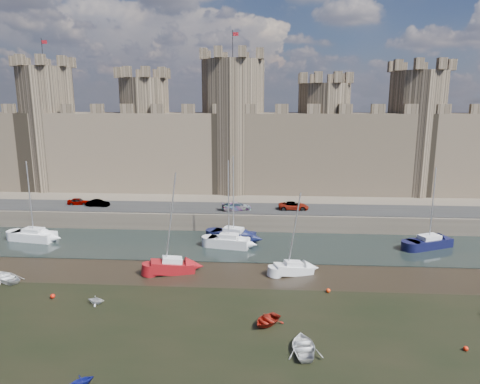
{
  "coord_description": "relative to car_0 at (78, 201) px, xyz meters",
  "views": [
    {
      "loc": [
        8.35,
        -29.02,
        18.47
      ],
      "look_at": [
        4.98,
        22.0,
        7.63
      ],
      "focal_mm": 32.0,
      "sensor_mm": 36.0,
      "label": 1
    }
  ],
  "objects": [
    {
      "name": "dinghy_2",
      "position": [
        32.64,
        -34.37,
        -2.68
      ],
      "size": [
        2.75,
        3.73,
        0.75
      ],
      "primitive_type": "imported",
      "rotation": [
        1.57,
        0.0,
        3.19
      ],
      "color": "silver",
      "rests_on": "ground"
    },
    {
      "name": "sailboat_0",
      "position": [
        -1.67,
        -10.47,
        -2.22
      ],
      "size": [
        6.05,
        3.11,
        10.8
      ],
      "rotation": [
        0.0,
        0.0,
        -0.15
      ],
      "color": "white",
      "rests_on": "ground"
    },
    {
      "name": "car_1",
      "position": [
        3.6,
        -1.02,
        0.02
      ],
      "size": [
        3.52,
        1.38,
        1.14
      ],
      "primitive_type": "imported",
      "rotation": [
        0.0,
        0.0,
        1.52
      ],
      "color": "gray",
      "rests_on": "quay"
    },
    {
      "name": "dinghy_4",
      "position": [
        29.87,
        -30.61,
        -2.74
      ],
      "size": [
        3.5,
        3.71,
        0.63
      ],
      "primitive_type": "imported",
      "rotation": [
        1.57,
        0.0,
        5.68
      ],
      "color": "maroon",
      "rests_on": "ground"
    },
    {
      "name": "sailboat_5",
      "position": [
        32.67,
        -19.51,
        -2.38
      ],
      "size": [
        4.54,
        2.91,
        9.13
      ],
      "rotation": [
        0.0,
        0.0,
        0.32
      ],
      "color": "silver",
      "rests_on": "ground"
    },
    {
      "name": "sailboat_2",
      "position": [
        24.86,
        -11.43,
        -2.18
      ],
      "size": [
        5.5,
        2.94,
        11.27
      ],
      "rotation": [
        0.0,
        0.0,
        -0.18
      ],
      "color": "silver",
      "rests_on": "ground"
    },
    {
      "name": "dinghy_6",
      "position": [
        2.52,
        -23.46,
        -2.67
      ],
      "size": [
        4.61,
        4.25,
        0.78
      ],
      "primitive_type": "imported",
      "rotation": [
        1.57,
        0.0,
        4.17
      ],
      "color": "silver",
      "rests_on": "ground"
    },
    {
      "name": "car_3",
      "position": [
        33.69,
        -0.97,
        0.07
      ],
      "size": [
        4.59,
        2.26,
        1.25
      ],
      "primitive_type": "imported",
      "rotation": [
        0.0,
        0.0,
        1.61
      ],
      "color": "gray",
      "rests_on": "quay"
    },
    {
      "name": "sailboat_1",
      "position": [
        25.26,
        -8.81,
        -2.18
      ],
      "size": [
        6.13,
        3.74,
        11.5
      ],
      "rotation": [
        0.0,
        0.0,
        -0.28
      ],
      "color": "black",
      "rests_on": "ground"
    },
    {
      "name": "car_2",
      "position": [
        25.14,
        -1.9,
        0.09
      ],
      "size": [
        4.76,
        3.04,
        1.29
      ],
      "primitive_type": "imported",
      "rotation": [
        0.0,
        0.0,
        1.87
      ],
      "color": "gray",
      "rests_on": "quay"
    },
    {
      "name": "road",
      "position": [
        21.41,
        -0.66,
        -0.51
      ],
      "size": [
        160.0,
        7.0,
        0.1
      ],
      "primitive_type": "cube",
      "color": "black",
      "rests_on": "quay"
    },
    {
      "name": "quay",
      "position": [
        21.41,
        25.34,
        -1.81
      ],
      "size": [
        160.0,
        60.0,
        2.5
      ],
      "primitive_type": "cube",
      "color": "#4C443A",
      "rests_on": "ground"
    },
    {
      "name": "water_channel",
      "position": [
        21.41,
        -10.66,
        -3.02
      ],
      "size": [
        160.0,
        12.0,
        0.08
      ],
      "primitive_type": "cube",
      "color": "black",
      "rests_on": "ground"
    },
    {
      "name": "ground",
      "position": [
        21.41,
        -34.66,
        -3.06
      ],
      "size": [
        160.0,
        160.0,
        0.0
      ],
      "primitive_type": "plane",
      "color": "black",
      "rests_on": "ground"
    },
    {
      "name": "sailboat_3",
      "position": [
        50.57,
        -9.82,
        -2.26
      ],
      "size": [
        6.35,
        4.55,
        10.39
      ],
      "rotation": [
        0.0,
        0.0,
        0.43
      ],
      "color": "black",
      "rests_on": "ground"
    },
    {
      "name": "buoy_3",
      "position": [
        35.86,
        -23.99,
        -2.84
      ],
      "size": [
        0.43,
        0.43,
        0.43
      ],
      "primitive_type": "sphere",
      "color": "red",
      "rests_on": "ground"
    },
    {
      "name": "buoy_1",
      "position": [
        9.34,
        -27.01,
        -2.83
      ],
      "size": [
        0.45,
        0.45,
        0.45
      ],
      "primitive_type": "sphere",
      "color": "red",
      "rests_on": "ground"
    },
    {
      "name": "castle",
      "position": [
        20.77,
        13.34,
        8.62
      ],
      "size": [
        108.5,
        11.0,
        29.0
      ],
      "color": "#42382B",
      "rests_on": "quay"
    },
    {
      "name": "buoy_5",
      "position": [
        44.88,
        -33.5,
        -2.87
      ],
      "size": [
        0.38,
        0.38,
        0.38
      ],
      "primitive_type": "sphere",
      "color": "red",
      "rests_on": "ground"
    },
    {
      "name": "car_0",
      "position": [
        0.0,
        0.0,
        0.0
      ],
      "size": [
        3.35,
        1.55,
        1.11
      ],
      "primitive_type": "imported",
      "rotation": [
        0.0,
        0.0,
        1.64
      ],
      "color": "gray",
      "rests_on": "quay"
    },
    {
      "name": "dinghy_3",
      "position": [
        13.98,
        -27.89,
        -2.65
      ],
      "size": [
        1.55,
        1.35,
        0.8
      ],
      "primitive_type": "imported",
      "rotation": [
        1.57,
        0.0,
        1.59
      ],
      "color": "silver",
      "rests_on": "ground"
    },
    {
      "name": "dinghy_1",
      "position": [
        17.64,
        -39.41,
        -2.65
      ],
      "size": [
        2.03,
        1.96,
        0.82
      ],
      "primitive_type": "imported",
      "rotation": [
        1.57,
        0.0,
        2.13
      ],
      "color": "navy",
      "rests_on": "ground"
    },
    {
      "name": "sailboat_4",
      "position": [
        19.43,
        -20.08,
        -2.25
      ],
      "size": [
        5.14,
        3.13,
        11.25
      ],
      "rotation": [
        0.0,
        0.0,
        0.28
      ],
      "color": "maroon",
      "rests_on": "ground"
    }
  ]
}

